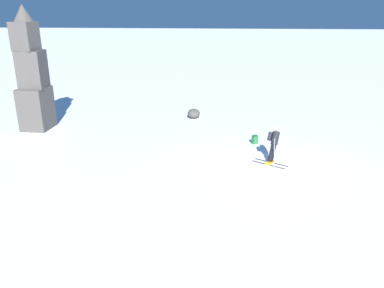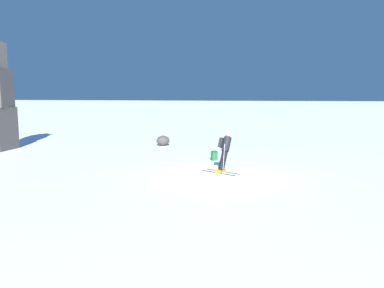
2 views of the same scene
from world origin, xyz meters
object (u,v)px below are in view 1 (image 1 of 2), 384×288
at_px(skier, 274,142).
at_px(rock_pillar, 33,79).
at_px(spare_backpack, 255,140).
at_px(exposed_boulder_0, 194,113).

height_order(skier, rock_pillar, rock_pillar).
xyz_separation_m(rock_pillar, spare_backpack, (-1.49, -13.58, -2.89)).
bearing_deg(rock_pillar, skier, -105.87).
bearing_deg(spare_backpack, exposed_boulder_0, 98.15).
xyz_separation_m(rock_pillar, exposed_boulder_0, (3.50, -9.59, -2.81)).
bearing_deg(skier, exposed_boulder_0, 62.36).
height_order(skier, exposed_boulder_0, skier).
bearing_deg(exposed_boulder_0, rock_pillar, 110.06).
distance_m(rock_pillar, exposed_boulder_0, 10.58).
bearing_deg(skier, spare_backpack, 46.54).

